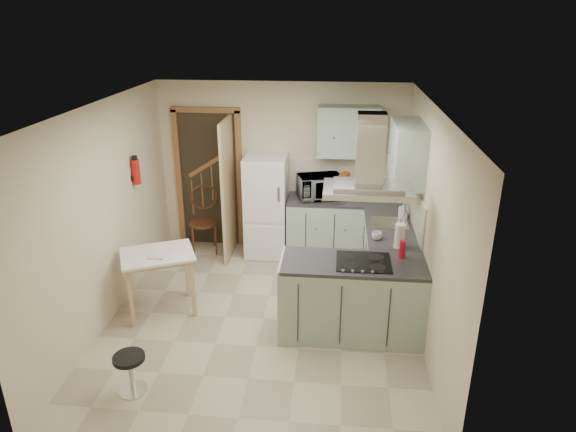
# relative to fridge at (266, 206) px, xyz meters

# --- Properties ---
(floor) EXTENTS (4.20, 4.20, 0.00)m
(floor) POSITION_rel_fridge_xyz_m (0.20, -1.80, -0.75)
(floor) COLOR #B8AD8F
(floor) RESTS_ON ground
(ceiling) EXTENTS (4.20, 4.20, 0.00)m
(ceiling) POSITION_rel_fridge_xyz_m (0.20, -1.80, 1.75)
(ceiling) COLOR silver
(ceiling) RESTS_ON back_wall
(back_wall) EXTENTS (3.60, 0.00, 3.60)m
(back_wall) POSITION_rel_fridge_xyz_m (0.20, 0.30, 0.50)
(back_wall) COLOR beige
(back_wall) RESTS_ON floor
(left_wall) EXTENTS (0.00, 4.20, 4.20)m
(left_wall) POSITION_rel_fridge_xyz_m (-1.60, -1.80, 0.50)
(left_wall) COLOR beige
(left_wall) RESTS_ON floor
(right_wall) EXTENTS (0.00, 4.20, 4.20)m
(right_wall) POSITION_rel_fridge_xyz_m (2.00, -1.80, 0.50)
(right_wall) COLOR beige
(right_wall) RESTS_ON floor
(doorway) EXTENTS (1.10, 0.12, 2.10)m
(doorway) POSITION_rel_fridge_xyz_m (-0.90, 0.27, 0.30)
(doorway) COLOR brown
(doorway) RESTS_ON floor
(fridge) EXTENTS (0.60, 0.60, 1.50)m
(fridge) POSITION_rel_fridge_xyz_m (0.00, 0.00, 0.00)
(fridge) COLOR white
(fridge) RESTS_ON floor
(counter_back) EXTENTS (1.08, 0.60, 0.90)m
(counter_back) POSITION_rel_fridge_xyz_m (0.86, 0.00, -0.30)
(counter_back) COLOR #9EB2A0
(counter_back) RESTS_ON floor
(counter_right) EXTENTS (0.60, 1.95, 0.90)m
(counter_right) POSITION_rel_fridge_xyz_m (1.70, -0.68, -0.30)
(counter_right) COLOR #9EB2A0
(counter_right) RESTS_ON floor
(splashback) EXTENTS (1.68, 0.02, 0.50)m
(splashback) POSITION_rel_fridge_xyz_m (1.16, 0.29, 0.40)
(splashback) COLOR beige
(splashback) RESTS_ON counter_back
(wall_cabinet_back) EXTENTS (0.85, 0.35, 0.70)m
(wall_cabinet_back) POSITION_rel_fridge_xyz_m (1.15, 0.12, 1.10)
(wall_cabinet_back) COLOR #9EB2A0
(wall_cabinet_back) RESTS_ON back_wall
(wall_cabinet_right) EXTENTS (0.35, 0.90, 0.70)m
(wall_cabinet_right) POSITION_rel_fridge_xyz_m (1.82, -0.95, 1.10)
(wall_cabinet_right) COLOR #9EB2A0
(wall_cabinet_right) RESTS_ON right_wall
(peninsula) EXTENTS (1.55, 0.65, 0.90)m
(peninsula) POSITION_rel_fridge_xyz_m (1.22, -1.98, -0.30)
(peninsula) COLOR #9EB2A0
(peninsula) RESTS_ON floor
(hob) EXTENTS (0.58, 0.50, 0.01)m
(hob) POSITION_rel_fridge_xyz_m (1.32, -1.98, 0.16)
(hob) COLOR black
(hob) RESTS_ON peninsula
(extractor_hood) EXTENTS (0.90, 0.55, 0.10)m
(extractor_hood) POSITION_rel_fridge_xyz_m (1.32, -1.98, 0.97)
(extractor_hood) COLOR silver
(extractor_hood) RESTS_ON ceiling
(sink) EXTENTS (0.45, 0.40, 0.01)m
(sink) POSITION_rel_fridge_xyz_m (1.70, -0.85, 0.16)
(sink) COLOR silver
(sink) RESTS_ON counter_right
(fire_extinguisher) EXTENTS (0.10, 0.10, 0.32)m
(fire_extinguisher) POSITION_rel_fridge_xyz_m (-1.54, -0.90, 0.75)
(fire_extinguisher) COLOR #B2140F
(fire_extinguisher) RESTS_ON left_wall
(drop_leaf_table) EXTENTS (1.01, 0.90, 0.77)m
(drop_leaf_table) POSITION_rel_fridge_xyz_m (-1.05, -1.73, -0.36)
(drop_leaf_table) COLOR tan
(drop_leaf_table) RESTS_ON floor
(bentwood_chair) EXTENTS (0.52, 0.52, 0.93)m
(bentwood_chair) POSITION_rel_fridge_xyz_m (-0.95, -0.05, -0.29)
(bentwood_chair) COLOR #4A2418
(bentwood_chair) RESTS_ON floor
(stool) EXTENTS (0.31, 0.31, 0.40)m
(stool) POSITION_rel_fridge_xyz_m (-0.88, -3.15, -0.55)
(stool) COLOR black
(stool) RESTS_ON floor
(microwave) EXTENTS (0.70, 0.57, 0.33)m
(microwave) POSITION_rel_fridge_xyz_m (0.77, 0.02, 0.32)
(microwave) COLOR black
(microwave) RESTS_ON counter_back
(kettle) EXTENTS (0.19, 0.19, 0.23)m
(kettle) POSITION_rel_fridge_xyz_m (1.19, 0.01, 0.26)
(kettle) COLOR silver
(kettle) RESTS_ON counter_back
(cereal_box) EXTENTS (0.16, 0.24, 0.34)m
(cereal_box) POSITION_rel_fridge_xyz_m (1.11, 0.13, 0.32)
(cereal_box) COLOR #C46317
(cereal_box) RESTS_ON counter_back
(soap_bottle) EXTENTS (0.11, 0.11, 0.21)m
(soap_bottle) POSITION_rel_fridge_xyz_m (1.88, -0.65, 0.26)
(soap_bottle) COLOR #B8B6C3
(soap_bottle) RESTS_ON counter_right
(paper_towel) EXTENTS (0.15, 0.15, 0.29)m
(paper_towel) POSITION_rel_fridge_xyz_m (1.74, -1.56, 0.30)
(paper_towel) COLOR silver
(paper_towel) RESTS_ON counter_right
(cup) EXTENTS (0.15, 0.15, 0.09)m
(cup) POSITION_rel_fridge_xyz_m (1.50, -1.37, 0.20)
(cup) COLOR silver
(cup) RESTS_ON counter_right
(red_bottle) EXTENTS (0.09, 0.09, 0.20)m
(red_bottle) POSITION_rel_fridge_xyz_m (1.75, -1.82, 0.25)
(red_bottle) COLOR red
(red_bottle) RESTS_ON peninsula
(book) EXTENTS (0.19, 0.26, 0.11)m
(book) POSITION_rel_fridge_xyz_m (-1.12, -1.77, 0.08)
(book) COLOR #974932
(book) RESTS_ON drop_leaf_table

